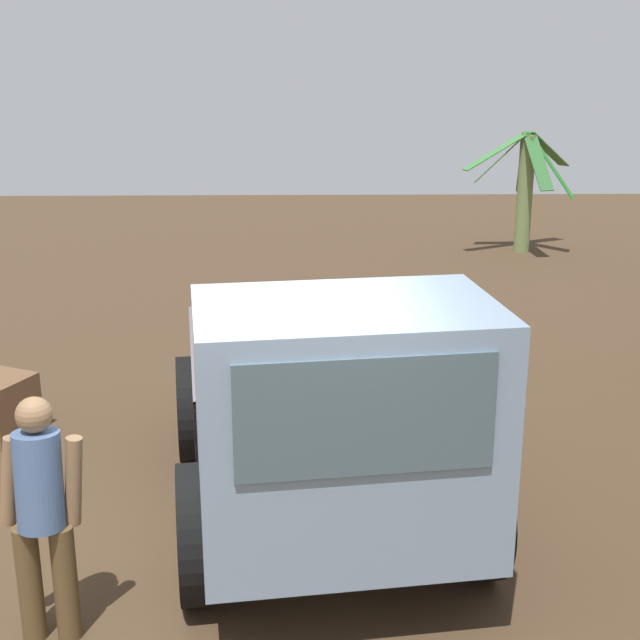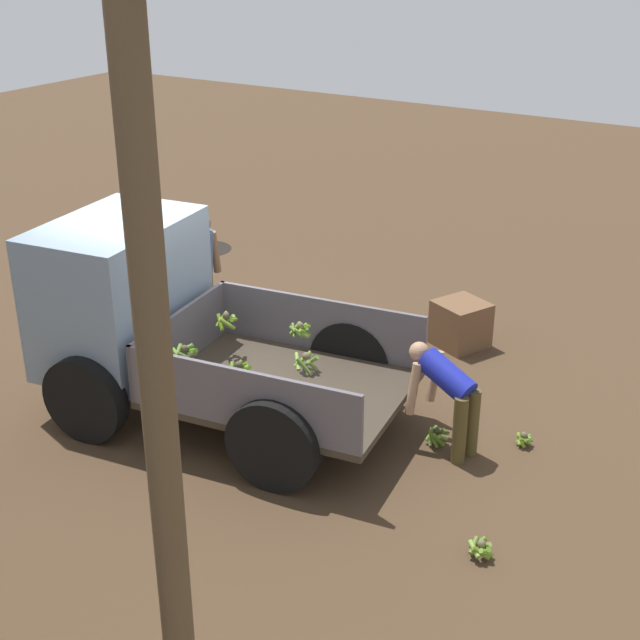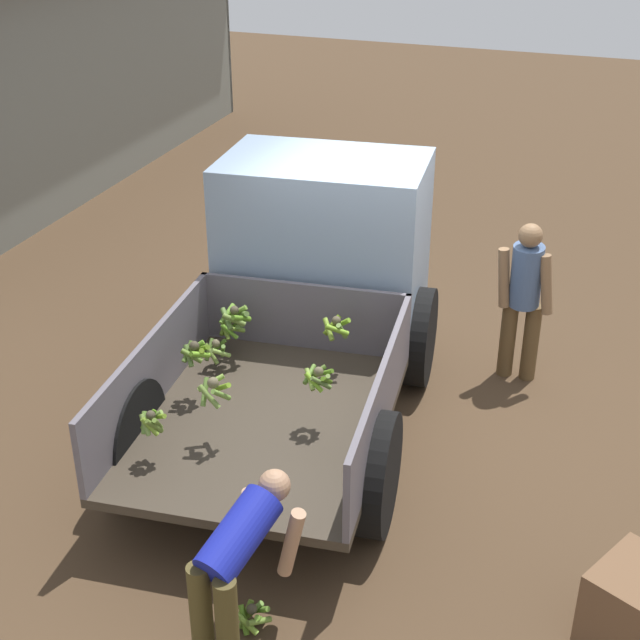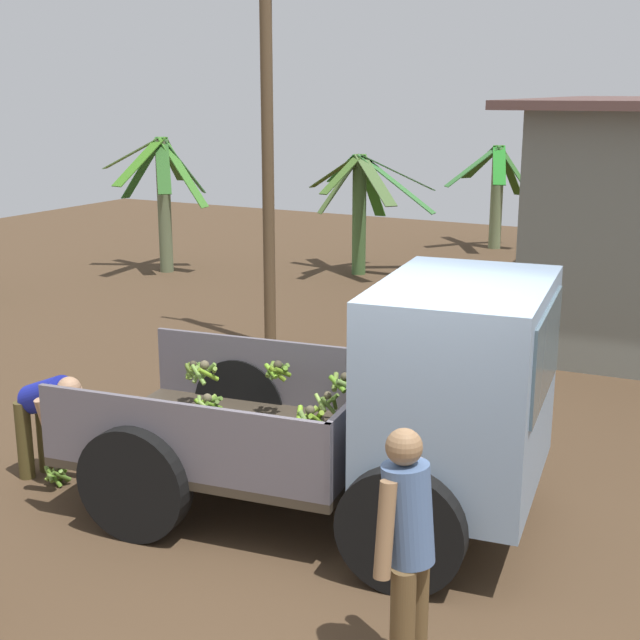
{
  "view_description": "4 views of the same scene",
  "coord_description": "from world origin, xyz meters",
  "px_view_note": "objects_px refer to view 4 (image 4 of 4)",
  "views": [
    {
      "loc": [
        5.68,
        0.42,
        3.73
      ],
      "look_at": [
        -1.93,
        0.58,
        1.41
      ],
      "focal_mm": 50.0,
      "sensor_mm": 36.0,
      "label": 1
    },
    {
      "loc": [
        -6.68,
        7.58,
        5.25
      ],
      "look_at": [
        -2.12,
        0.13,
        1.3
      ],
      "focal_mm": 50.0,
      "sensor_mm": 36.0,
      "label": 2
    },
    {
      "loc": [
        -7.41,
        -2.24,
        4.69
      ],
      "look_at": [
        -0.74,
        0.37,
        0.98
      ],
      "focal_mm": 50.0,
      "sensor_mm": 36.0,
      "label": 3
    },
    {
      "loc": [
        2.46,
        -5.89,
        3.65
      ],
      "look_at": [
        -1.38,
        1.29,
        1.54
      ],
      "focal_mm": 50.0,
      "sensor_mm": 36.0,
      "label": 4
    }
  ],
  "objects_px": {
    "person_foreground_visitor": "(407,543)",
    "banana_bunch_on_ground_1": "(80,406)",
    "banana_bunch_on_ground_2": "(58,474)",
    "person_worker_loading": "(47,411)",
    "person_bystander_near_shed": "(569,277)",
    "utility_pole": "(268,149)",
    "cargo_truck": "(410,400)"
  },
  "relations": [
    {
      "from": "person_foreground_visitor",
      "to": "banana_bunch_on_ground_1",
      "type": "bearing_deg",
      "value": -27.31
    },
    {
      "from": "person_foreground_visitor",
      "to": "banana_bunch_on_ground_2",
      "type": "xyz_separation_m",
      "value": [
        -4.01,
        1.06,
        -0.82
      ]
    },
    {
      "from": "person_worker_loading",
      "to": "banana_bunch_on_ground_1",
      "type": "relative_size",
      "value": 4.39
    },
    {
      "from": "person_foreground_visitor",
      "to": "person_bystander_near_shed",
      "type": "relative_size",
      "value": 1.04
    },
    {
      "from": "utility_pole",
      "to": "person_foreground_visitor",
      "type": "relative_size",
      "value": 3.3
    },
    {
      "from": "cargo_truck",
      "to": "person_worker_loading",
      "type": "relative_size",
      "value": 3.75
    },
    {
      "from": "person_foreground_visitor",
      "to": "person_bystander_near_shed",
      "type": "distance_m",
      "value": 8.81
    },
    {
      "from": "utility_pole",
      "to": "person_foreground_visitor",
      "type": "bearing_deg",
      "value": -52.31
    },
    {
      "from": "cargo_truck",
      "to": "person_bystander_near_shed",
      "type": "distance_m",
      "value": 6.86
    },
    {
      "from": "person_bystander_near_shed",
      "to": "banana_bunch_on_ground_1",
      "type": "relative_size",
      "value": 6.25
    },
    {
      "from": "utility_pole",
      "to": "banana_bunch_on_ground_2",
      "type": "distance_m",
      "value": 5.78
    },
    {
      "from": "person_worker_loading",
      "to": "banana_bunch_on_ground_2",
      "type": "height_order",
      "value": "person_worker_loading"
    },
    {
      "from": "person_worker_loading",
      "to": "person_bystander_near_shed",
      "type": "relative_size",
      "value": 0.7
    },
    {
      "from": "person_foreground_visitor",
      "to": "banana_bunch_on_ground_1",
      "type": "xyz_separation_m",
      "value": [
        -5.14,
        2.59,
        -0.82
      ]
    },
    {
      "from": "cargo_truck",
      "to": "banana_bunch_on_ground_2",
      "type": "height_order",
      "value": "cargo_truck"
    },
    {
      "from": "banana_bunch_on_ground_1",
      "to": "banana_bunch_on_ground_2",
      "type": "distance_m",
      "value": 1.9
    },
    {
      "from": "cargo_truck",
      "to": "person_foreground_visitor",
      "type": "xyz_separation_m",
      "value": [
        0.77,
        -1.9,
        -0.21
      ]
    },
    {
      "from": "banana_bunch_on_ground_2",
      "to": "person_foreground_visitor",
      "type": "bearing_deg",
      "value": -14.8
    },
    {
      "from": "cargo_truck",
      "to": "person_worker_loading",
      "type": "bearing_deg",
      "value": -174.0
    },
    {
      "from": "person_worker_loading",
      "to": "banana_bunch_on_ground_2",
      "type": "distance_m",
      "value": 0.61
    },
    {
      "from": "person_bystander_near_shed",
      "to": "banana_bunch_on_ground_2",
      "type": "distance_m",
      "value": 8.28
    },
    {
      "from": "person_foreground_visitor",
      "to": "person_bystander_near_shed",
      "type": "height_order",
      "value": "person_foreground_visitor"
    },
    {
      "from": "cargo_truck",
      "to": "utility_pole",
      "type": "relative_size",
      "value": 0.77
    },
    {
      "from": "cargo_truck",
      "to": "person_bystander_near_shed",
      "type": "bearing_deg",
      "value": 84.59
    },
    {
      "from": "person_worker_loading",
      "to": "banana_bunch_on_ground_2",
      "type": "relative_size",
      "value": 4.46
    },
    {
      "from": "cargo_truck",
      "to": "person_foreground_visitor",
      "type": "bearing_deg",
      "value": -75.38
    },
    {
      "from": "banana_bunch_on_ground_1",
      "to": "banana_bunch_on_ground_2",
      "type": "relative_size",
      "value": 1.01
    },
    {
      "from": "person_bystander_near_shed",
      "to": "cargo_truck",
      "type": "bearing_deg",
      "value": -14.26
    },
    {
      "from": "cargo_truck",
      "to": "banana_bunch_on_ground_1",
      "type": "bearing_deg",
      "value": 163.49
    },
    {
      "from": "person_foreground_visitor",
      "to": "banana_bunch_on_ground_1",
      "type": "height_order",
      "value": "person_foreground_visitor"
    },
    {
      "from": "banana_bunch_on_ground_2",
      "to": "cargo_truck",
      "type": "bearing_deg",
      "value": 14.52
    },
    {
      "from": "cargo_truck",
      "to": "banana_bunch_on_ground_1",
      "type": "relative_size",
      "value": 16.47
    }
  ]
}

